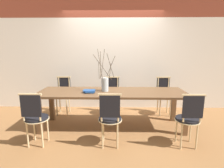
# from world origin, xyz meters

# --- Properties ---
(ground_plane) EXTENTS (16.00, 16.00, 0.00)m
(ground_plane) POSITION_xyz_m (0.00, 0.00, 0.00)
(ground_plane) COLOR olive
(wall_rear) EXTENTS (12.00, 0.06, 3.20)m
(wall_rear) POSITION_xyz_m (0.00, 1.25, 1.60)
(wall_rear) COLOR silver
(wall_rear) RESTS_ON ground_plane
(dining_table) EXTENTS (2.89, 0.87, 0.74)m
(dining_table) POSITION_xyz_m (0.00, 0.00, 0.65)
(dining_table) COLOR brown
(dining_table) RESTS_ON ground_plane
(chair_near_leftend) EXTENTS (0.39, 0.39, 0.91)m
(chair_near_leftend) POSITION_xyz_m (-1.21, -0.74, 0.50)
(chair_near_leftend) COLOR black
(chair_near_leftend) RESTS_ON ground_plane
(chair_near_left) EXTENTS (0.39, 0.39, 0.91)m
(chair_near_left) POSITION_xyz_m (-0.02, -0.74, 0.50)
(chair_near_left) COLOR black
(chair_near_left) RESTS_ON ground_plane
(chair_near_center) EXTENTS (0.39, 0.39, 0.91)m
(chair_near_center) POSITION_xyz_m (1.22, -0.74, 0.50)
(chair_near_center) COLOR black
(chair_near_center) RESTS_ON ground_plane
(chair_far_leftend) EXTENTS (0.39, 0.39, 0.91)m
(chair_far_leftend) POSITION_xyz_m (-1.20, 0.74, 0.50)
(chair_far_leftend) COLOR black
(chair_far_leftend) RESTS_ON ground_plane
(chair_far_left) EXTENTS (0.39, 0.39, 0.91)m
(chair_far_left) POSITION_xyz_m (-0.00, 0.74, 0.50)
(chair_far_left) COLOR black
(chair_far_left) RESTS_ON ground_plane
(chair_far_center) EXTENTS (0.39, 0.39, 0.91)m
(chair_far_center) POSITION_xyz_m (1.23, 0.74, 0.50)
(chair_far_center) COLOR black
(chair_far_center) RESTS_ON ground_plane
(vase_centerpiece) EXTENTS (0.41, 0.41, 0.82)m
(vase_centerpiece) POSITION_xyz_m (-0.14, 0.03, 0.89)
(vase_centerpiece) COLOR #B2BCC1
(vase_centerpiece) RESTS_ON dining_table
(book_stack) EXTENTS (0.24, 0.22, 0.05)m
(book_stack) POSITION_xyz_m (-0.43, -0.09, 0.76)
(book_stack) COLOR #234C8C
(book_stack) RESTS_ON dining_table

